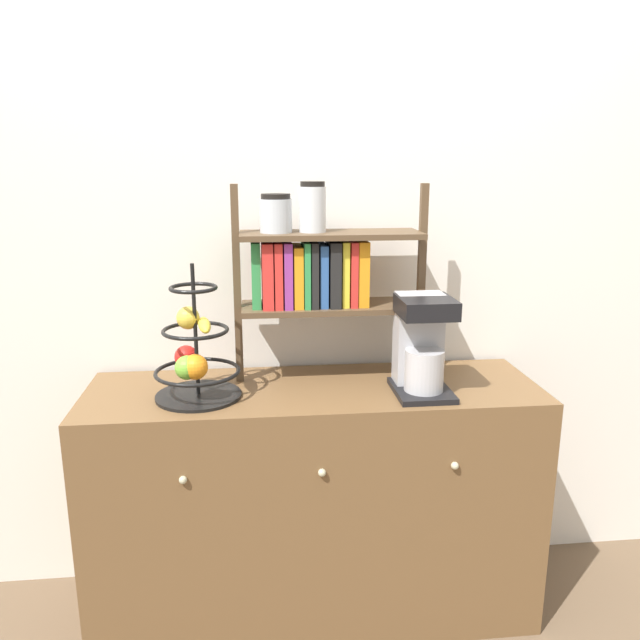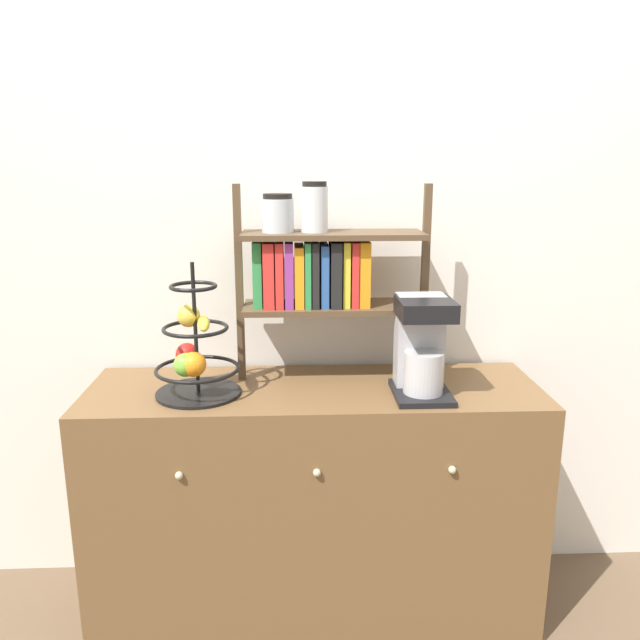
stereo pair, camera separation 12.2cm
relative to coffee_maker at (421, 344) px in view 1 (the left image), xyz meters
name	(u,v)px [view 1 (the left image)]	position (x,y,z in m)	size (l,w,h in m)	color
wall_back	(306,228)	(-0.33, 0.34, 0.33)	(7.00, 0.05, 2.60)	silver
sideboard	(314,501)	(-0.33, 0.06, -0.56)	(1.46, 0.47, 0.81)	brown
coffee_maker	(421,344)	(0.00, 0.00, 0.00)	(0.17, 0.22, 0.31)	black
fruit_stand	(194,356)	(-0.70, 0.01, -0.02)	(0.26, 0.26, 0.42)	black
shelf_hutch	(313,265)	(-0.32, 0.16, 0.23)	(0.63, 0.20, 0.65)	brown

